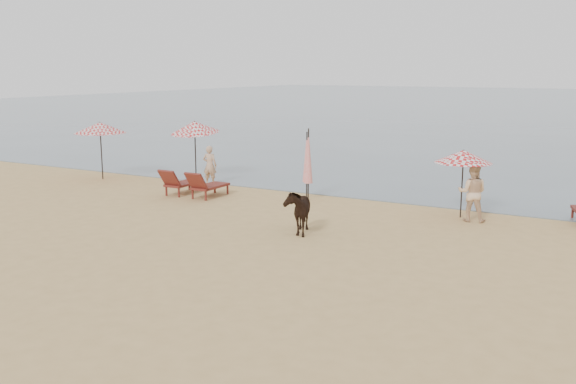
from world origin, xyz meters
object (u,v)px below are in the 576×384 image
umbrella_open_left_b (195,127)px  umbrella_closed_right (307,157)px  umbrella_open_right (463,156)px  umbrella_closed_left (308,156)px  lounger_cluster_left (193,183)px  umbrella_open_left_a (100,128)px  beachgoer_left (210,165)px  beachgoer_right_a (472,193)px  cow (297,210)px

umbrella_open_left_b → umbrella_closed_right: 6.13m
umbrella_open_right → umbrella_closed_left: (-5.56, 0.02, -0.37)m
lounger_cluster_left → umbrella_open_left_a: size_ratio=0.79×
umbrella_open_left_b → umbrella_closed_right: size_ratio=1.07×
umbrella_open_left_a → beachgoer_left: umbrella_open_left_a is taller
lounger_cluster_left → beachgoer_left: size_ratio=1.21×
umbrella_closed_left → beachgoer_right_a: (5.98, -0.37, -0.70)m
umbrella_open_right → umbrella_closed_left: size_ratio=0.84×
umbrella_open_left_b → umbrella_open_left_a: bearing=-163.5°
umbrella_open_right → umbrella_closed_right: 5.88m
umbrella_closed_right → beachgoer_left: umbrella_closed_right is taller
lounger_cluster_left → beachgoer_left: beachgoer_left is taller
umbrella_open_left_a → umbrella_closed_left: umbrella_closed_left is taller
umbrella_closed_left → beachgoer_left: (-5.00, 0.84, -0.80)m
beachgoer_right_a → umbrella_closed_right: bearing=-17.1°
umbrella_open_left_a → umbrella_closed_right: bearing=7.3°
umbrella_open_right → beachgoer_right_a: 1.20m
umbrella_open_left_a → umbrella_open_left_b: (3.64, 1.86, 0.04)m
umbrella_open_left_a → umbrella_open_right: (15.47, 0.29, -0.25)m
lounger_cluster_left → beachgoer_left: bearing=110.7°
umbrella_open_right → lounger_cluster_left: bearing=-163.1°
lounger_cluster_left → cow: cow is taller
umbrella_open_right → beachgoer_right_a: size_ratio=1.20×
umbrella_closed_left → cow: bearing=-66.5°
umbrella_open_left_b → cow: umbrella_open_left_b is taller
beachgoer_left → umbrella_open_right: bearing=164.2°
umbrella_closed_right → beachgoer_right_a: (6.27, -0.79, -0.59)m
lounger_cluster_left → umbrella_open_right: 9.92m
lounger_cluster_left → umbrella_open_left_b: bearing=125.5°
umbrella_open_left_a → umbrella_open_right: umbrella_open_left_a is taller
umbrella_open_left_b → beachgoer_left: size_ratio=1.61×
lounger_cluster_left → beachgoer_left: (-0.86, 2.28, 0.32)m
umbrella_open_left_a → beachgoer_right_a: size_ratio=1.35×
lounger_cluster_left → beachgoer_right_a: size_ratio=1.07×
umbrella_open_left_b → beachgoer_right_a: size_ratio=1.43×
cow → umbrella_closed_left: bearing=88.6°
cow → beachgoer_right_a: size_ratio=0.87×
umbrella_open_right → beachgoer_right_a: bearing=-31.7°
umbrella_open_right → umbrella_closed_right: umbrella_closed_right is taller
lounger_cluster_left → umbrella_closed_left: 4.53m
beachgoer_left → beachgoer_right_a: bearing=162.6°
umbrella_open_left_b → beachgoer_right_a: bearing=-19.5°
umbrella_open_left_a → cow: (11.79, -4.00, -1.56)m
umbrella_open_left_a → umbrella_closed_right: (9.62, 0.73, -0.72)m
lounger_cluster_left → umbrella_closed_right: umbrella_closed_right is taller
umbrella_open_left_a → umbrella_closed_right: 9.68m
umbrella_closed_left → cow: umbrella_closed_left is taller
lounger_cluster_left → cow: 6.68m
umbrella_closed_right → beachgoer_right_a: 6.34m
beachgoer_left → umbrella_closed_left: bearing=159.4°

